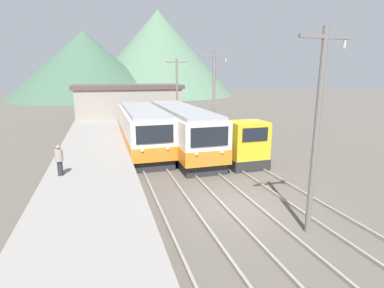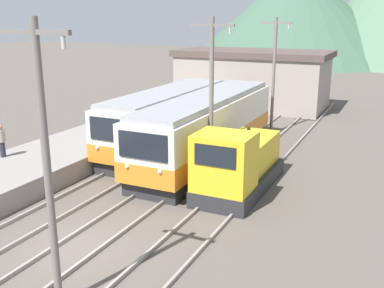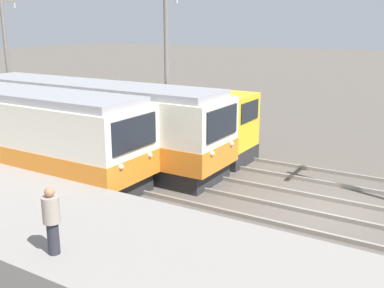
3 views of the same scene
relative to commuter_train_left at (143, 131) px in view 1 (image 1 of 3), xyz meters
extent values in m
plane|color=#564F47|center=(2.60, -11.37, -1.61)|extent=(200.00, 200.00, 0.00)
cube|color=gray|center=(-3.65, -11.37, -1.14)|extent=(4.50, 54.00, 0.93)
cube|color=gray|center=(-0.72, -11.37, -1.54)|extent=(0.10, 60.00, 0.14)
cube|color=gray|center=(0.72, -11.37, -1.54)|extent=(0.10, 60.00, 0.14)
cube|color=gray|center=(2.08, -11.37, -1.54)|extent=(0.10, 60.00, 0.14)
cube|color=gray|center=(3.52, -11.37, -1.54)|extent=(0.10, 60.00, 0.14)
cube|color=gray|center=(5.08, -11.37, -1.54)|extent=(0.10, 60.00, 0.14)
cube|color=gray|center=(6.52, -11.37, -1.54)|extent=(0.10, 60.00, 0.14)
cube|color=#28282B|center=(0.00, 0.01, -1.26)|extent=(2.58, 10.63, 0.70)
cube|color=silver|center=(0.00, 0.01, 0.32)|extent=(2.80, 11.07, 2.46)
cube|color=orange|center=(0.00, 0.01, -0.47)|extent=(2.84, 11.11, 0.89)
cube|color=black|center=(0.00, -5.56, 0.81)|extent=(2.24, 0.06, 1.08)
sphere|color=silver|center=(-0.77, -5.57, -0.12)|extent=(0.18, 0.18, 0.18)
sphere|color=silver|center=(0.77, -5.57, -0.12)|extent=(0.18, 0.18, 0.18)
cube|color=#939399|center=(0.00, 0.01, 1.69)|extent=(2.46, 10.63, 0.28)
cube|color=#28282B|center=(2.80, -0.80, -1.26)|extent=(2.58, 12.45, 0.70)
cube|color=silver|center=(2.80, -0.80, 0.34)|extent=(2.80, 12.97, 2.50)
cube|color=orange|center=(2.80, -0.80, -0.46)|extent=(2.84, 13.01, 0.90)
cube|color=black|center=(2.80, -7.31, 0.84)|extent=(2.24, 0.06, 1.10)
sphere|color=silver|center=(2.03, -7.32, -0.11)|extent=(0.18, 0.18, 0.18)
sphere|color=silver|center=(3.57, -7.32, -0.11)|extent=(0.18, 0.18, 0.18)
cube|color=#939399|center=(2.80, -0.80, 1.73)|extent=(2.46, 12.45, 0.28)
cube|color=#28282B|center=(5.80, -4.04, -1.26)|extent=(2.40, 5.99, 0.70)
cube|color=gold|center=(5.80, -6.07, 0.24)|extent=(2.28, 1.92, 2.30)
cube|color=black|center=(5.80, -7.05, 0.75)|extent=(1.68, 0.04, 0.83)
cube|color=gold|center=(5.80, -3.08, -0.21)|extent=(1.92, 3.97, 1.40)
cylinder|color=black|center=(5.80, -3.08, 0.74)|extent=(0.16, 0.16, 0.50)
cylinder|color=slate|center=(4.30, -14.12, 2.10)|extent=(0.20, 0.20, 7.41)
cube|color=slate|center=(4.30, -14.12, 5.45)|extent=(2.00, 0.12, 0.12)
cylinder|color=#B2B2B7|center=(5.10, -14.12, 5.25)|extent=(0.10, 0.10, 0.30)
cylinder|color=slate|center=(4.30, -3.91, 2.10)|extent=(0.20, 0.20, 7.41)
cube|color=slate|center=(4.30, -3.91, 5.45)|extent=(2.00, 0.12, 0.12)
cylinder|color=#B2B2B7|center=(5.10, -3.91, 5.25)|extent=(0.10, 0.10, 0.30)
cylinder|color=slate|center=(4.30, 6.30, 2.10)|extent=(0.20, 0.20, 7.41)
cube|color=slate|center=(4.30, 6.30, 5.45)|extent=(2.00, 0.12, 0.12)
cylinder|color=#B2B2B7|center=(5.10, 6.30, 5.25)|extent=(0.10, 0.10, 0.30)
cylinder|color=#282833|center=(-5.09, -7.24, -0.30)|extent=(0.26, 0.26, 0.75)
cylinder|color=gray|center=(-5.09, -7.24, 0.37)|extent=(0.38, 0.38, 0.59)
sphere|color=#9E7051|center=(-5.09, -7.24, 0.77)|extent=(0.22, 0.22, 0.22)
cube|color=gray|center=(0.25, 14.63, 0.51)|extent=(12.00, 6.00, 4.24)
cube|color=#51423D|center=(0.25, 14.63, 2.88)|extent=(12.60, 6.30, 0.50)
cone|color=#517056|center=(13.69, 65.98, 10.28)|extent=(42.65, 42.65, 23.78)
cone|color=#3D5B47|center=(-6.13, 58.74, 6.68)|extent=(37.81, 37.81, 16.58)
camera|label=1|loc=(-2.89, -22.78, 4.22)|focal=28.00mm
camera|label=2|loc=(11.90, -21.93, 5.77)|focal=42.00mm
camera|label=3|loc=(-11.21, -14.52, 4.24)|focal=42.00mm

